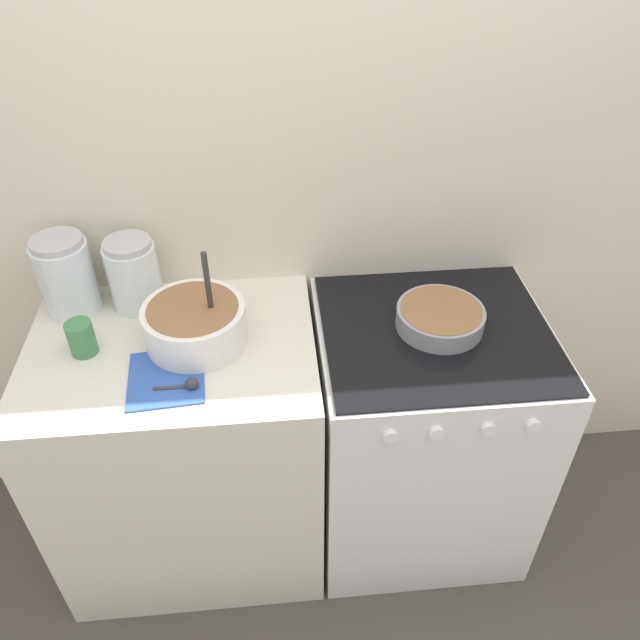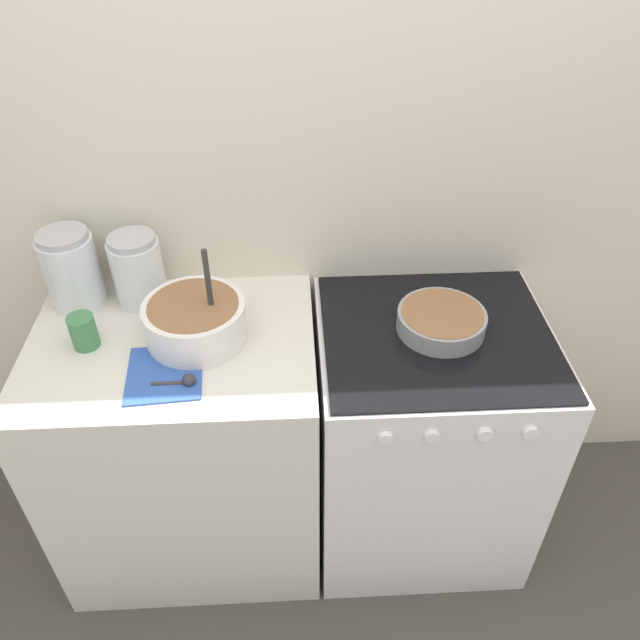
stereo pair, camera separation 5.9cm
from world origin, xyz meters
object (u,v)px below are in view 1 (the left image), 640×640
storage_jar_middle (134,278)px  mixing_bowl (195,322)px  stove (421,433)px  baking_pan (440,317)px  tin_can (81,338)px  storage_jar_left (68,279)px

storage_jar_middle → mixing_bowl: bearing=-46.4°
stove → mixing_bowl: bearing=178.8°
baking_pan → tin_can: 1.02m
mixing_bowl → baking_pan: (0.70, 0.00, -0.04)m
storage_jar_left → mixing_bowl: bearing=-27.3°
baking_pan → stove: bearing=-124.0°
stove → mixing_bowl: mixing_bowl is taller
baking_pan → mixing_bowl: bearing=-180.0°
baking_pan → tin_can: size_ratio=2.56×
tin_can → mixing_bowl: bearing=2.9°
storage_jar_middle → storage_jar_left: bearing=180.0°
storage_jar_left → tin_can: size_ratio=2.41×
storage_jar_left → tin_can: storage_jar_left is taller
mixing_bowl → tin_can: (-0.31, -0.02, -0.02)m
baking_pan → storage_jar_middle: storage_jar_middle is taller
stove → mixing_bowl: (-0.69, 0.01, 0.53)m
baking_pan → storage_jar_middle: bearing=167.6°
mixing_bowl → storage_jar_middle: bearing=133.6°
stove → mixing_bowl: size_ratio=3.09×
mixing_bowl → storage_jar_left: (-0.38, 0.20, 0.04)m
tin_can → storage_jar_middle: bearing=59.7°
storage_jar_middle → stove: bearing=-13.4°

